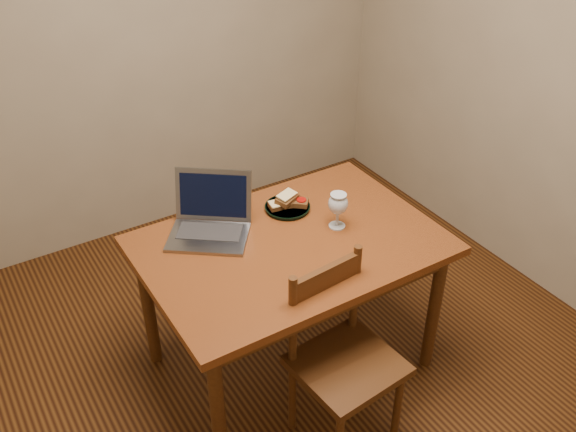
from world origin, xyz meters
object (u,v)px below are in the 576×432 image
plate (287,207)px  laptop (211,217)px  chair (344,353)px  table (291,257)px  milk_glass (338,210)px

plate → laptop: (-0.38, 0.04, 0.06)m
chair → plate: bearing=72.3°
table → plate: 0.28m
milk_glass → laptop: 0.57m
chair → plate: size_ratio=2.04×
laptop → milk_glass: bearing=7.6°
chair → milk_glass: size_ratio=2.53×
chair → milk_glass: milk_glass is taller
table → chair: bearing=-93.7°
plate → milk_glass: bearing=-64.2°
plate → laptop: size_ratio=0.46×
table → laptop: size_ratio=2.78×
chair → milk_glass: 0.64m
table → plate: plate is taller
plate → laptop: bearing=173.8°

